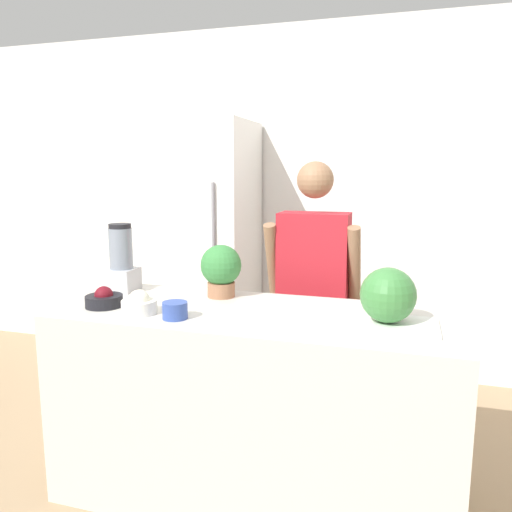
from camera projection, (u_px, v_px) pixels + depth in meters
The scene contains 11 objects.
wall_back at pixel (319, 202), 3.79m from camera, with size 8.00×0.06×2.60m.
counter_island at pixel (254, 404), 2.34m from camera, with size 1.81×0.70×0.91m.
refrigerator at pixel (204, 251), 3.72m from camera, with size 0.71×0.68×1.89m.
person at pixel (313, 297), 2.89m from camera, with size 0.54×0.26×1.59m.
cutting_board at pixel (384, 324), 2.06m from camera, with size 0.44×0.27×0.01m.
watermelon at pixel (388, 295), 2.04m from camera, with size 0.23×0.23×0.23m.
bowl_cherries at pixel (104, 299), 2.34m from camera, with size 0.17×0.17×0.10m.
bowl_cream at pixel (139, 304), 2.23m from camera, with size 0.16×0.16×0.11m.
bowl_small_blue at pixel (175, 310), 2.15m from camera, with size 0.11×0.11×0.07m.
blender at pixel (121, 261), 2.63m from camera, with size 0.15×0.15×0.36m.
potted_plant at pixel (221, 269), 2.51m from camera, with size 0.21×0.21×0.27m.
Camera 1 is at (0.64, -1.74, 1.54)m, focal length 35.00 mm.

